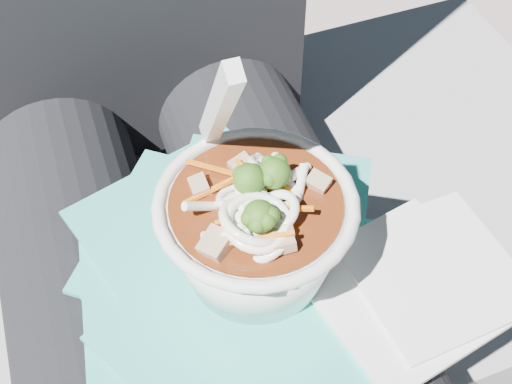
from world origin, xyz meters
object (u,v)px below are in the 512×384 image
object	(u,v)px
lap	(208,323)
udon_bowl	(256,227)
stone_ledge	(187,342)
person_body	(177,220)
plastic_bag	(236,289)

from	to	relation	value
lap	udon_bowl	bearing A→B (deg)	-26.31
lap	udon_bowl	size ratio (longest dim) A/B	2.56
stone_ledge	person_body	bearing A→B (deg)	-90.00
lap	stone_ledge	bearing A→B (deg)	90.00
plastic_bag	udon_bowl	distance (m)	0.06
stone_ledge	plastic_bag	size ratio (longest dim) A/B	3.06
person_body	udon_bowl	distance (m)	0.16
lap	person_body	distance (m)	0.10
udon_bowl	plastic_bag	bearing A→B (deg)	-156.51
person_body	plastic_bag	xyz separation A→B (m)	(0.02, -0.12, 0.06)
plastic_bag	udon_bowl	world-z (taller)	udon_bowl
stone_ledge	udon_bowl	bearing A→B (deg)	-78.13
lap	person_body	bearing A→B (deg)	90.00
stone_ledge	person_body	distance (m)	0.33
lap	plastic_bag	world-z (taller)	plastic_bag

